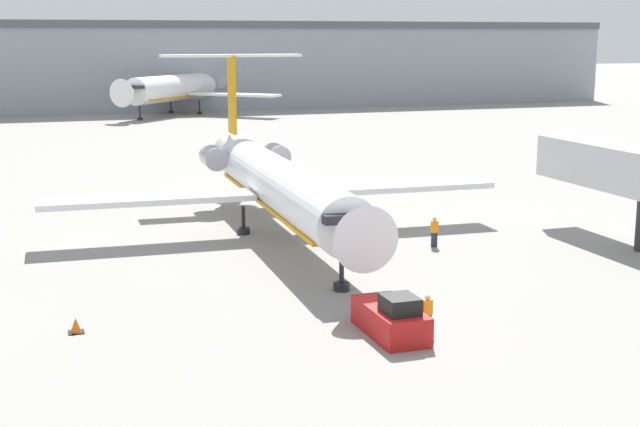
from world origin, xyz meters
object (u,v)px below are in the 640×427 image
Objects in this scene: airplane_main at (278,182)px; worker_near_tug at (427,313)px; airplane_parked_far_left at (181,87)px; pushback_tug at (391,318)px; jet_bridge at (618,168)px; traffic_cone_left at (76,326)px; worker_by_wing at (434,231)px.

airplane_main is 18.72× the size of worker_near_tug.
airplane_main is 1.19× the size of airplane_parked_far_left.
pushback_tug reaches higher than worker_near_tug.
jet_bridge is at bearing 30.14° from pushback_tug.
airplane_main is 20.21m from traffic_cone_left.
airplane_main is 2.51× the size of jet_bridge.
airplane_parked_far_left is (2.20, 93.88, 3.24)m from worker_by_wing.
airplane_parked_far_left is 96.55m from jet_bridge.
airplane_main is 48.76× the size of traffic_cone_left.
worker_by_wing is 2.76× the size of traffic_cone_left.
airplane_main reaches higher than pushback_tug.
worker_by_wing reaches higher than traffic_cone_left.
airplane_main is 19.73m from pushback_tug.
traffic_cone_left is (-13.84, 4.83, -0.58)m from worker_near_tug.
airplane_parked_far_left is at bearing 84.23° from pushback_tug.
pushback_tug is at bearing -92.57° from airplane_main.
airplane_main is at bearing 87.43° from pushback_tug.
pushback_tug is at bearing -20.22° from traffic_cone_left.
worker_near_tug is 0.13× the size of jet_bridge.
jet_bridge reaches higher than traffic_cone_left.
pushback_tug is at bearing -122.50° from worker_by_wing.
jet_bridge is at bearing -84.89° from airplane_parked_far_left.
worker_near_tug is 14.67m from traffic_cone_left.
pushback_tug is 1.55m from worker_near_tug.
airplane_parked_far_left is at bearing 95.11° from jet_bridge.
worker_near_tug is at bearing -10.99° from pushback_tug.
worker_near_tug is (0.63, -19.83, -2.47)m from airplane_main.
worker_by_wing is at bearing 168.06° from jet_bridge.
airplane_parked_far_left is (9.98, 87.92, 0.83)m from airplane_main.
worker_near_tug is at bearing -94.96° from airplane_parked_far_left.
worker_by_wing is 0.14× the size of jet_bridge.
airplane_main reaches higher than worker_by_wing.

